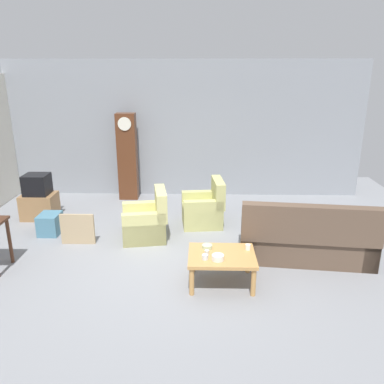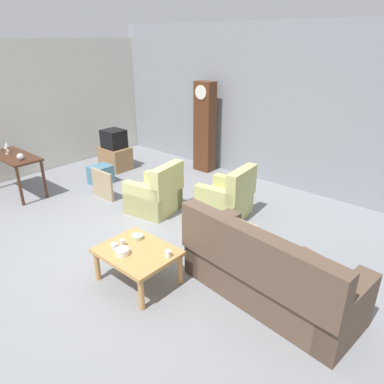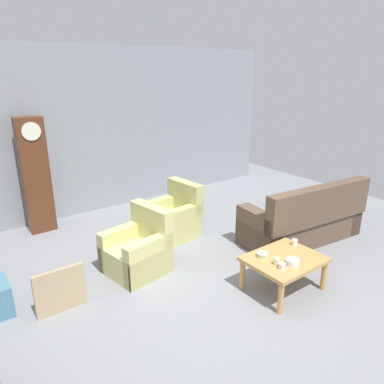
# 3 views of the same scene
# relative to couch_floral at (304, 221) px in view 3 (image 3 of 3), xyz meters

# --- Properties ---
(ground_plane) EXTENTS (10.40, 10.40, 0.00)m
(ground_plane) POSITION_rel_couch_floral_xyz_m (-2.11, -0.13, -0.35)
(ground_plane) COLOR gray
(garage_door_wall) EXTENTS (8.40, 0.16, 3.20)m
(garage_door_wall) POSITION_rel_couch_floral_xyz_m (-2.11, 3.47, 1.25)
(garage_door_wall) COLOR gray
(garage_door_wall) RESTS_ON ground_plane
(couch_floral) EXTENTS (2.18, 1.10, 1.04)m
(couch_floral) POSITION_rel_couch_floral_xyz_m (0.00, 0.00, 0.00)
(couch_floral) COLOR brown
(couch_floral) RESTS_ON ground_plane
(armchair_olive_near) EXTENTS (0.91, 0.88, 0.92)m
(armchair_olive_near) POSITION_rel_couch_floral_xyz_m (-2.70, 0.78, -0.05)
(armchair_olive_near) COLOR #CCC67A
(armchair_olive_near) RESTS_ON ground_plane
(armchair_olive_far) EXTENTS (0.87, 0.84, 0.92)m
(armchair_olive_far) POSITION_rel_couch_floral_xyz_m (-1.64, 1.46, -0.05)
(armchair_olive_far) COLOR #BEBD73
(armchair_olive_far) RESTS_ON ground_plane
(coffee_table_wood) EXTENTS (0.96, 0.76, 0.46)m
(coffee_table_wood) POSITION_rel_couch_floral_xyz_m (-1.40, -0.76, 0.04)
(coffee_table_wood) COLOR tan
(coffee_table_wood) RESTS_ON ground_plane
(grandfather_clock) EXTENTS (0.44, 0.30, 2.02)m
(grandfather_clock) POSITION_rel_couch_floral_xyz_m (-3.44, 3.04, 0.67)
(grandfather_clock) COLOR #562D19
(grandfather_clock) RESTS_ON ground_plane
(framed_picture_leaning) EXTENTS (0.60, 0.05, 0.56)m
(framed_picture_leaning) POSITION_rel_couch_floral_xyz_m (-3.89, 0.50, -0.07)
(framed_picture_leaning) COLOR tan
(framed_picture_leaning) RESTS_ON ground_plane
(cup_white_porcelain) EXTENTS (0.08, 0.08, 0.08)m
(cup_white_porcelain) POSITION_rel_couch_floral_xyz_m (-1.01, -0.61, 0.15)
(cup_white_porcelain) COLOR white
(cup_white_porcelain) RESTS_ON coffee_table_wood
(cup_blue_rimmed) EXTENTS (0.09, 0.09, 0.07)m
(cup_blue_rimmed) POSITION_rel_couch_floral_xyz_m (-1.64, -0.92, 0.15)
(cup_blue_rimmed) COLOR silver
(cup_blue_rimmed) RESTS_ON coffee_table_wood
(cup_cream_tall) EXTENTS (0.07, 0.07, 0.09)m
(cup_cream_tall) POSITION_rel_couch_floral_xyz_m (-1.62, -0.82, 0.15)
(cup_cream_tall) COLOR beige
(cup_cream_tall) RESTS_ON coffee_table_wood
(bowl_white_stacked) EXTENTS (0.17, 0.17, 0.08)m
(bowl_white_stacked) POSITION_rel_couch_floral_xyz_m (-1.47, -0.94, 0.15)
(bowl_white_stacked) COLOR white
(bowl_white_stacked) RESTS_ON coffee_table_wood
(bowl_shallow_green) EXTENTS (0.15, 0.15, 0.05)m
(bowl_shallow_green) POSITION_rel_couch_floral_xyz_m (-1.61, -0.58, 0.14)
(bowl_shallow_green) COLOR #B2C69E
(bowl_shallow_green) RESTS_ON coffee_table_wood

